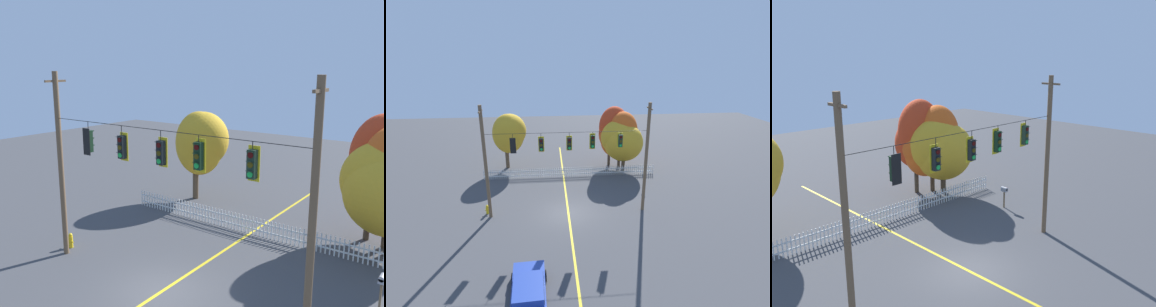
% 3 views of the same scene
% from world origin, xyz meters
% --- Properties ---
extents(ground, '(80.00, 80.00, 0.00)m').
position_xyz_m(ground, '(0.00, 0.00, 0.00)').
color(ground, '#424244').
extents(lane_centerline_stripe, '(0.16, 36.00, 0.01)m').
position_xyz_m(lane_centerline_stripe, '(0.00, 0.00, 0.00)').
color(lane_centerline_stripe, gold).
rests_on(lane_centerline_stripe, ground).
extents(signal_support_span, '(12.62, 1.10, 8.94)m').
position_xyz_m(signal_support_span, '(0.00, 0.00, 4.55)').
color(signal_support_span, brown).
rests_on(signal_support_span, ground).
extents(traffic_signal_eastbound_side, '(0.43, 0.38, 1.47)m').
position_xyz_m(traffic_signal_eastbound_side, '(-4.05, -0.01, 5.91)').
color(traffic_signal_eastbound_side, black).
extents(traffic_signal_southbound_primary, '(0.43, 0.38, 1.49)m').
position_xyz_m(traffic_signal_southbound_primary, '(-1.98, 0.01, 5.90)').
color(traffic_signal_southbound_primary, black).
extents(traffic_signal_northbound_secondary, '(0.43, 0.38, 1.45)m').
position_xyz_m(traffic_signal_northbound_secondary, '(0.13, 0.01, 5.92)').
color(traffic_signal_northbound_secondary, black).
extents(traffic_signal_northbound_primary, '(0.43, 0.38, 1.39)m').
position_xyz_m(traffic_signal_northbound_primary, '(1.90, 0.01, 6.02)').
color(traffic_signal_northbound_primary, black).
extents(traffic_signal_westbound_side, '(0.43, 0.38, 1.36)m').
position_xyz_m(traffic_signal_westbound_side, '(4.06, 0.01, 6.03)').
color(traffic_signal_westbound_side, black).
extents(white_picket_fence, '(17.87, 0.06, 1.02)m').
position_xyz_m(white_picket_fence, '(0.74, 7.62, 0.52)').
color(white_picket_fence, silver).
rests_on(white_picket_fence, ground).
extents(autumn_maple_mid, '(3.39, 3.25, 6.85)m').
position_xyz_m(autumn_maple_mid, '(5.81, 10.85, 4.15)').
color(autumn_maple_mid, '#473828').
rests_on(autumn_maple_mid, ground).
extents(autumn_oak_far_east, '(4.14, 3.76, 6.44)m').
position_xyz_m(autumn_oak_far_east, '(6.32, 9.99, 3.62)').
color(autumn_oak_far_east, '#473828').
rests_on(autumn_oak_far_east, ground).
extents(autumn_maple_far_west, '(4.53, 4.11, 5.67)m').
position_xyz_m(autumn_maple_far_west, '(6.55, 9.07, 3.45)').
color(autumn_maple_far_west, '#473828').
rests_on(autumn_maple_far_west, ground).
extents(roadside_mailbox, '(0.25, 0.44, 1.43)m').
position_xyz_m(roadside_mailbox, '(7.57, 4.09, 1.17)').
color(roadside_mailbox, brown).
rests_on(roadside_mailbox, ground).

